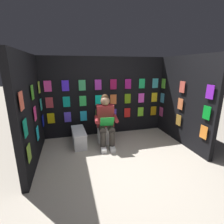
% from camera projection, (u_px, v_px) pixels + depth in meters
% --- Properties ---
extents(ground_plane, '(30.00, 30.00, 0.00)m').
position_uv_depth(ground_plane, '(131.00, 175.00, 2.85)').
color(ground_plane, '#B2A899').
extents(display_wall_back, '(3.32, 0.14, 2.05)m').
position_uv_depth(display_wall_back, '(105.00, 97.00, 4.43)').
color(display_wall_back, black).
rests_on(display_wall_back, ground).
extents(display_wall_left, '(0.14, 1.93, 2.05)m').
position_uv_depth(display_wall_left, '(184.00, 101.00, 3.89)').
color(display_wall_left, black).
rests_on(display_wall_left, ground).
extents(display_wall_right, '(0.14, 1.93, 2.05)m').
position_uv_depth(display_wall_right, '(30.00, 110.00, 3.07)').
color(display_wall_right, black).
rests_on(display_wall_right, ground).
extents(toilet, '(0.42, 0.57, 0.77)m').
position_uv_depth(toilet, '(105.00, 128.00, 4.11)').
color(toilet, white).
rests_on(toilet, ground).
extents(person_reading, '(0.55, 0.71, 1.19)m').
position_uv_depth(person_reading, '(106.00, 121.00, 3.83)').
color(person_reading, maroon).
rests_on(person_reading, ground).
extents(comic_longbox_near, '(0.33, 0.78, 0.37)m').
position_uv_depth(comic_longbox_near, '(79.00, 137.00, 3.93)').
color(comic_longbox_near, silver).
rests_on(comic_longbox_near, ground).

